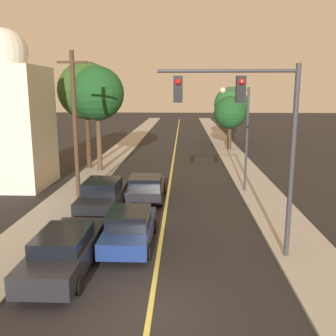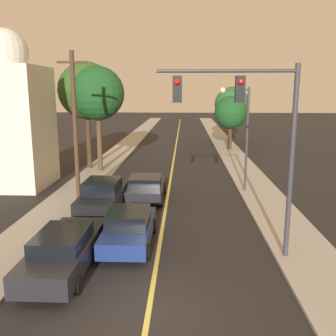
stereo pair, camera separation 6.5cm
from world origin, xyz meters
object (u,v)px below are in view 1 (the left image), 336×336
(utility_pole_left, at_px, (75,125))
(tree_right_near, at_px, (230,113))
(car_near_lane_second, at_px, (146,187))
(car_outer_lane_second, at_px, (103,196))
(tree_right_far, at_px, (231,104))
(car_outer_lane_front, at_px, (65,250))
(tree_left_near, at_px, (86,91))
(streetlamp_right, at_px, (240,124))
(traffic_signal_mast, at_px, (252,123))
(car_near_lane_front, at_px, (130,227))
(domed_building_left, at_px, (10,118))
(tree_left_far, at_px, (97,94))

(utility_pole_left, distance_m, tree_right_near, 21.93)
(car_near_lane_second, relative_size, car_outer_lane_second, 0.87)
(utility_pole_left, distance_m, tree_right_far, 27.96)
(car_outer_lane_front, relative_size, car_outer_lane_second, 1.07)
(car_outer_lane_front, height_order, car_outer_lane_second, car_outer_lane_second)
(car_outer_lane_second, distance_m, tree_left_near, 12.49)
(car_near_lane_second, xyz_separation_m, streetlamp_right, (5.47, 1.83, 3.45))
(car_near_lane_second, distance_m, traffic_signal_mast, 9.71)
(car_near_lane_front, relative_size, car_outer_lane_second, 0.92)
(utility_pole_left, xyz_separation_m, tree_right_near, (10.65, 19.17, -0.40))
(tree_right_near, bearing_deg, domed_building_left, -134.95)
(car_outer_lane_second, bearing_deg, tree_right_near, 67.25)
(car_outer_lane_front, distance_m, streetlamp_right, 13.33)
(tree_right_far, bearing_deg, tree_left_far, -124.35)
(car_near_lane_front, height_order, car_outer_lane_second, car_outer_lane_second)
(domed_building_left, bearing_deg, traffic_signal_mast, -37.39)
(tree_right_far, bearing_deg, domed_building_left, -126.98)
(tree_left_near, xyz_separation_m, domed_building_left, (-3.53, -5.58, -1.68))
(streetlamp_right, relative_size, utility_pole_left, 0.77)
(car_near_lane_second, height_order, tree_right_far, tree_right_far)
(car_near_lane_front, xyz_separation_m, utility_pole_left, (-3.73, 5.91, 3.56))
(tree_left_near, bearing_deg, car_outer_lane_front, -78.63)
(traffic_signal_mast, distance_m, utility_pole_left, 10.74)
(car_outer_lane_front, xyz_separation_m, tree_right_far, (9.70, 33.61, 3.79))
(car_outer_lane_front, bearing_deg, car_near_lane_front, 49.32)
(streetlamp_right, bearing_deg, tree_right_far, 84.24)
(utility_pole_left, distance_m, tree_left_near, 9.24)
(car_near_lane_second, height_order, domed_building_left, domed_building_left)
(traffic_signal_mast, xyz_separation_m, utility_pole_left, (-8.22, 6.87, -0.71))
(car_outer_lane_front, xyz_separation_m, tree_left_near, (-3.43, 17.06, 5.35))
(car_outer_lane_second, distance_m, tree_left_far, 11.21)
(car_outer_lane_front, bearing_deg, domed_building_left, 121.24)
(utility_pole_left, height_order, domed_building_left, domed_building_left)
(tree_left_near, bearing_deg, car_near_lane_front, -70.20)
(car_near_lane_second, distance_m, tree_left_near, 11.26)
(car_near_lane_front, bearing_deg, car_outer_lane_second, 115.45)
(tree_left_far, distance_m, tree_right_near, 16.02)
(streetlamp_right, height_order, domed_building_left, domed_building_left)
(car_outer_lane_second, height_order, traffic_signal_mast, traffic_signal_mast)
(car_near_lane_second, bearing_deg, streetlamp_right, 18.55)
(car_near_lane_front, xyz_separation_m, tree_right_near, (6.92, 25.08, 3.16))
(car_outer_lane_second, height_order, tree_right_far, tree_right_far)
(traffic_signal_mast, distance_m, tree_right_near, 26.17)
(car_outer_lane_front, bearing_deg, car_near_lane_second, 77.65)
(utility_pole_left, relative_size, tree_left_near, 0.98)
(car_near_lane_front, distance_m, car_near_lane_second, 6.51)
(tree_right_near, bearing_deg, car_near_lane_front, -105.43)
(streetlamp_right, bearing_deg, car_near_lane_front, -123.23)
(tree_left_far, bearing_deg, car_near_lane_second, -59.63)
(streetlamp_right, distance_m, tree_right_far, 23.16)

